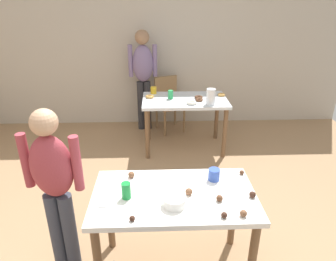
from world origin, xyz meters
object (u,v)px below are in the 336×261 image
at_px(dining_table_near, 174,206).
at_px(soda_can, 126,191).
at_px(mixing_bowl, 174,201).
at_px(pitcher_far, 211,97).
at_px(person_girl_near, 54,182).
at_px(person_adult_far, 143,72).
at_px(dining_table_far, 185,106).
at_px(chair_far_table, 168,100).

xyz_separation_m(dining_table_near, soda_can, (-0.34, -0.03, 0.17)).
bearing_deg(mixing_bowl, pitcher_far, 74.13).
bearing_deg(mixing_bowl, soda_can, 163.98).
bearing_deg(mixing_bowl, person_girl_near, 166.26).
relative_size(soda_can, pitcher_far, 0.59).
distance_m(dining_table_near, person_adult_far, 2.96).
distance_m(dining_table_far, chair_far_table, 0.75).
bearing_deg(soda_can, dining_table_near, 5.64).
xyz_separation_m(dining_table_near, mixing_bowl, (-0.01, -0.13, 0.14)).
relative_size(mixing_bowl, soda_can, 1.33).
xyz_separation_m(dining_table_near, pitcher_far, (0.59, 1.97, 0.21)).
bearing_deg(dining_table_near, person_girl_near, 174.61).
height_order(dining_table_near, chair_far_table, chair_far_table).
distance_m(dining_table_far, soda_can, 2.32).
distance_m(chair_far_table, person_adult_far, 0.61).
height_order(person_adult_far, mixing_bowl, person_adult_far).
relative_size(dining_table_far, pitcher_far, 5.64).
distance_m(soda_can, pitcher_far, 2.21).
bearing_deg(soda_can, pitcher_far, 65.03).
height_order(dining_table_far, person_girl_near, person_girl_near).
xyz_separation_m(person_adult_far, mixing_bowl, (0.32, -3.05, -0.18)).
bearing_deg(pitcher_far, person_adult_far, 133.75).
relative_size(dining_table_near, mixing_bowl, 7.33).
relative_size(person_girl_near, mixing_bowl, 8.55).
relative_size(dining_table_near, person_girl_near, 0.86).
distance_m(dining_table_near, soda_can, 0.38).
bearing_deg(chair_far_table, person_adult_far, 177.96).
bearing_deg(person_girl_near, chair_far_table, 71.50).
height_order(chair_far_table, pitcher_far, pitcher_far).
xyz_separation_m(dining_table_far, soda_can, (-0.61, -2.23, 0.17)).
distance_m(dining_table_far, person_adult_far, 0.99).
height_order(person_girl_near, person_adult_far, person_adult_far).
distance_m(person_girl_near, person_adult_far, 2.90).
bearing_deg(person_girl_near, soda_can, -12.27).
xyz_separation_m(person_adult_far, pitcher_far, (0.91, -0.95, -0.11)).
bearing_deg(chair_far_table, dining_table_far, -74.18).
bearing_deg(chair_far_table, person_girl_near, -108.50).
height_order(dining_table_far, person_adult_far, person_adult_far).
xyz_separation_m(dining_table_far, mixing_bowl, (-0.28, -2.33, 0.14)).
bearing_deg(chair_far_table, dining_table_near, -91.38).
bearing_deg(mixing_bowl, person_adult_far, 95.95).
distance_m(dining_table_far, person_girl_near, 2.41).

